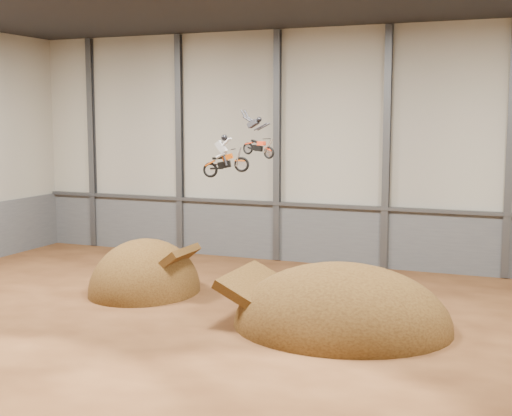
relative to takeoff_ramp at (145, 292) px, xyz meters
The scene contains 13 objects.
floor 8.24m from the takeoff_ramp, 35.19° to the right, with size 40.00×40.00×0.00m, color #452612.
back_wall 14.12m from the takeoff_ramp, 56.69° to the left, with size 40.00×0.10×14.00m, color #AEAA9A.
lower_band_back 12.31m from the takeoff_ramp, 56.43° to the left, with size 39.80×0.18×3.50m, color #575A5F.
steel_rail 12.57m from the takeoff_ramp, 56.04° to the left, with size 39.80×0.35×0.20m, color #47494F.
steel_column_0 15.77m from the takeoff_ramp, 134.66° to the left, with size 0.40×0.36×13.90m, color #47494F.
steel_column_1 12.68m from the takeoff_ramp, 107.99° to the left, with size 0.40×0.36×13.90m, color #47494F.
steel_column_2 12.71m from the takeoff_ramp, 71.30° to the left, with size 0.40×0.36×13.90m, color #47494F.
steel_column_3 15.86m from the takeoff_ramp, 44.95° to the left, with size 0.40×0.36×13.90m, color #47494F.
steel_column_4 20.74m from the takeoff_ramp, 30.99° to the left, with size 0.40×0.36×13.90m, color #47494F.
takeoff_ramp is the anchor object (origin of this frame).
landing_ramp 11.01m from the takeoff_ramp, 11.20° to the right, with size 9.28×8.21×5.35m, color #39230E.
fmx_rider_a 8.85m from the takeoff_ramp, 11.89° to the right, with size 2.18×0.83×1.97m, color #DB5509, non-canonical shape.
fmx_rider_b 9.96m from the takeoff_ramp, ahead, with size 2.40×0.68×2.05m, color red, non-canonical shape.
Camera 1 is at (11.59, -25.82, 8.80)m, focal length 50.00 mm.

